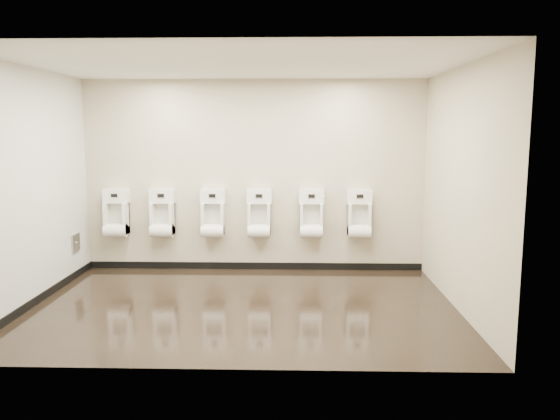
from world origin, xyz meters
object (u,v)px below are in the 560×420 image
Objects in this scene: urinal_0 at (116,216)px; urinal_3 at (259,217)px; urinal_1 at (162,217)px; urinal_5 at (359,217)px; access_panel at (76,243)px; urinal_2 at (213,217)px; urinal_4 at (311,217)px.

urinal_3 is at bearing 0.00° from urinal_0.
urinal_1 is 1.43m from urinal_3.
urinal_5 is (2.89, 0.00, 0.00)m from urinal_1.
urinal_0 and urinal_3 have the same top height.
urinal_1 is 2.89m from urinal_5.
urinal_5 is (1.46, 0.00, 0.00)m from urinal_3.
urinal_5 is at bearing 0.00° from urinal_3.
urinal_5 is (4.02, 0.43, 0.31)m from access_panel.
urinal_0 is (0.45, 0.43, 0.31)m from access_panel.
access_panel is at bearing -159.39° from urinal_1.
urinal_1 is at bearing 180.00° from urinal_5.
urinal_3 and urinal_5 have the same top height.
urinal_0 and urinal_2 have the same top height.
urinal_4 is 1.00× the size of urinal_5.
urinal_4 is at bearing 0.00° from urinal_2.
access_panel is 3.37m from urinal_4.
access_panel is at bearing -173.94° from urinal_5.
urinal_3 is at bearing 180.00° from urinal_4.
urinal_1 is at bearing 180.00° from urinal_2.
urinal_2 is at bearing 180.00° from urinal_5.
urinal_0 and urinal_1 have the same top height.
urinal_5 reaches higher than access_panel.
urinal_3 is (2.57, 0.43, 0.31)m from access_panel.
urinal_1 and urinal_3 have the same top height.
urinal_3 is 0.76m from urinal_4.
urinal_4 is (3.33, 0.43, 0.31)m from access_panel.
urinal_0 is 2.87m from urinal_4.
urinal_2 is 1.00× the size of urinal_4.
urinal_3 is at bearing 0.00° from urinal_1.
access_panel is at bearing -172.69° from urinal_4.
access_panel is at bearing -170.55° from urinal_3.
access_panel is 0.36× the size of urinal_2.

